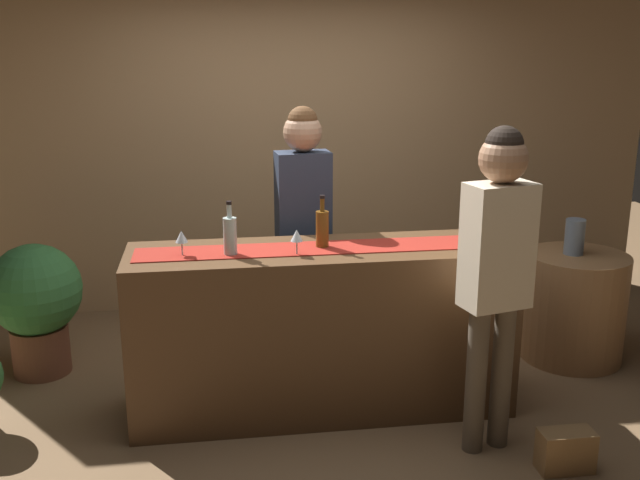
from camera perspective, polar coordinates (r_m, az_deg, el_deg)
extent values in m
plane|color=brown|center=(4.60, 0.13, -12.63)|extent=(10.00, 10.00, 0.00)
cube|color=tan|center=(5.98, -2.60, 8.60)|extent=(6.00, 0.12, 2.90)
cube|color=#543821|center=(4.38, 0.13, -6.90)|extent=(2.21, 0.60, 0.99)
cube|color=maroon|center=(4.22, 0.14, -0.61)|extent=(2.10, 0.28, 0.01)
cylinder|color=#B2C6C1|center=(4.10, -6.90, 0.27)|extent=(0.07, 0.07, 0.21)
cylinder|color=#B2C6C1|center=(4.06, -6.96, 2.21)|extent=(0.03, 0.03, 0.08)
cylinder|color=black|center=(4.05, -6.98, 2.85)|extent=(0.03, 0.03, 0.02)
cylinder|color=brown|center=(4.21, 0.17, 0.81)|extent=(0.07, 0.07, 0.21)
cylinder|color=brown|center=(4.18, 0.17, 2.70)|extent=(0.03, 0.03, 0.08)
cylinder|color=black|center=(4.17, 0.17, 3.32)|extent=(0.03, 0.03, 0.02)
cylinder|color=silver|center=(4.14, -10.48, -1.19)|extent=(0.06, 0.06, 0.00)
cylinder|color=silver|center=(4.13, -10.51, -0.66)|extent=(0.01, 0.01, 0.08)
cone|color=silver|center=(4.11, -10.55, 0.27)|extent=(0.07, 0.07, 0.06)
cylinder|color=silver|center=(4.10, -1.78, -1.11)|extent=(0.06, 0.06, 0.00)
cylinder|color=silver|center=(4.09, -1.79, -0.58)|extent=(0.01, 0.01, 0.08)
cone|color=silver|center=(4.07, -1.80, 0.36)|extent=(0.07, 0.07, 0.06)
cylinder|color=#26262B|center=(4.96, -0.35, -5.28)|extent=(0.11, 0.11, 0.81)
cylinder|color=#26262B|center=(4.93, -2.17, -5.42)|extent=(0.11, 0.11, 0.81)
cube|color=#2D384C|center=(4.74, -1.31, 2.92)|extent=(0.35, 0.23, 0.64)
sphere|color=tan|center=(4.66, -1.34, 8.25)|extent=(0.24, 0.24, 0.24)
sphere|color=brown|center=(4.65, -1.35, 9.07)|extent=(0.19, 0.19, 0.19)
cylinder|color=brown|center=(4.07, 11.85, -10.47)|extent=(0.11, 0.11, 0.81)
cylinder|color=brown|center=(4.16, 13.72, -10.03)|extent=(0.11, 0.11, 0.81)
cube|color=beige|center=(3.86, 13.44, -0.44)|extent=(0.38, 0.27, 0.64)
sphere|color=#9E7051|center=(3.76, 13.86, 6.07)|extent=(0.24, 0.24, 0.24)
sphere|color=black|center=(3.75, 13.93, 7.07)|extent=(0.19, 0.19, 0.19)
cylinder|color=#996B42|center=(5.39, 18.88, -4.85)|extent=(0.68, 0.68, 0.74)
cylinder|color=slate|center=(5.25, 18.91, 0.24)|extent=(0.13, 0.13, 0.24)
cylinder|color=brown|center=(5.29, -20.57, -7.85)|extent=(0.37, 0.37, 0.32)
sphere|color=#387A3D|center=(5.14, -21.00, -3.59)|extent=(0.60, 0.60, 0.60)
cube|color=olive|center=(4.15, 18.29, -15.07)|extent=(0.28, 0.14, 0.22)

